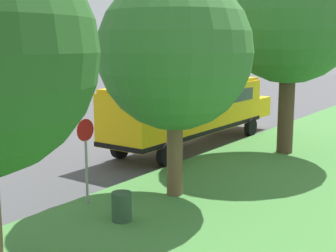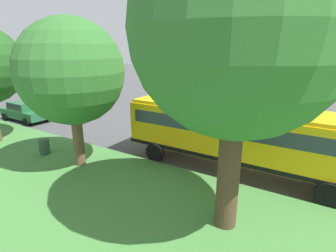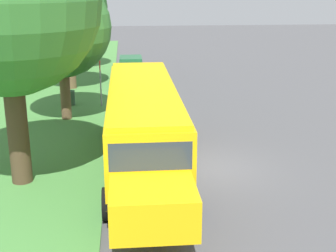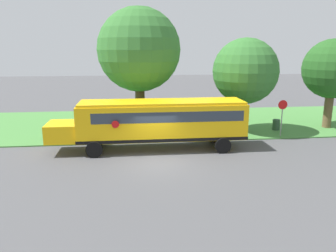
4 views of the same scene
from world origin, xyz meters
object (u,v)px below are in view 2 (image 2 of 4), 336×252
object	(u,v)px
oak_tree_beside_bus	(242,32)
oak_tree_roadside_mid	(72,70)
trash_bin	(44,147)
school_bus	(239,133)
car_green_nearest	(25,110)
stop_sign	(74,119)

from	to	relation	value
oak_tree_beside_bus	oak_tree_roadside_mid	xyz separation A→B (m)	(0.67, 7.94, -1.41)
oak_tree_roadside_mid	trash_bin	distance (m)	5.18
school_bus	oak_tree_roadside_mid	bearing A→B (deg)	118.12
car_green_nearest	trash_bin	world-z (taller)	car_green_nearest
stop_sign	oak_tree_beside_bus	bearing A→B (deg)	-102.69
oak_tree_roadside_mid	trash_bin	xyz separation A→B (m)	(-0.14, 2.83, -4.33)
oak_tree_beside_bus	oak_tree_roadside_mid	size ratio (longest dim) A/B	1.30
car_green_nearest	stop_sign	xyz separation A→B (m)	(-1.80, -8.28, 0.86)
oak_tree_roadside_mid	stop_sign	size ratio (longest dim) A/B	2.61
oak_tree_beside_bus	trash_bin	world-z (taller)	oak_tree_beside_bus
oak_tree_beside_bus	stop_sign	size ratio (longest dim) A/B	3.41
car_green_nearest	school_bus	bearing A→B (deg)	-89.29
school_bus	stop_sign	distance (m)	9.46
car_green_nearest	stop_sign	distance (m)	8.52
school_bus	oak_tree_beside_bus	xyz separation A→B (m)	(-4.34, -1.08, 4.27)
school_bus	trash_bin	size ratio (longest dim) A/B	13.80
oak_tree_roadside_mid	stop_sign	xyz separation A→B (m)	(1.65, 2.38, -3.05)
car_green_nearest	oak_tree_roadside_mid	world-z (taller)	oak_tree_roadside_mid
oak_tree_beside_bus	stop_sign	xyz separation A→B (m)	(2.32, 10.32, -4.46)
stop_sign	trash_bin	distance (m)	2.25
trash_bin	oak_tree_roadside_mid	bearing A→B (deg)	-87.15
oak_tree_beside_bus	stop_sign	world-z (taller)	oak_tree_beside_bus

